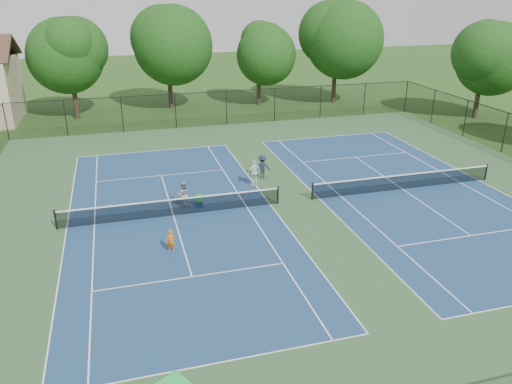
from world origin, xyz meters
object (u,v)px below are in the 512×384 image
object	(u,v)px
ball_hopper	(199,198)
ball_crate	(199,204)
tree_back_d	(337,36)
bystander_b	(262,167)
tree_back_c	(259,51)
tree_side_e	(485,55)
child_player	(171,241)
tree_back_a	(69,52)
tree_back_b	(167,41)
instructor	(183,194)
bystander_a	(254,173)

from	to	relation	value
ball_hopper	ball_crate	bearing A→B (deg)	0.00
tree_back_d	bystander_b	size ratio (longest dim) A/B	6.85
tree_back_c	tree_back_d	world-z (taller)	tree_back_d
ball_crate	tree_side_e	bearing A→B (deg)	24.90
tree_side_e	child_player	bearing A→B (deg)	-149.61
tree_back_a	bystander_b	xyz separation A→B (m)	(12.27, -19.77, -5.28)
tree_side_e	ball_hopper	size ratio (longest dim) A/B	20.65
tree_back_a	tree_back_c	distance (m)	18.04
tree_back_b	bystander_b	bearing A→B (deg)	-81.45
tree_back_a	child_player	size ratio (longest dim) A/B	8.21
tree_back_a	tree_back_b	distance (m)	9.24
tree_side_e	bystander_b	world-z (taller)	tree_side_e
tree_back_a	child_player	xyz separation A→B (m)	(5.42, -27.93, -5.48)
tree_back_b	tree_back_d	world-z (taller)	tree_back_d
ball_crate	tree_back_d	bearing A→B (deg)	51.53
tree_side_e	child_player	xyz separation A→B (m)	(-30.58, -17.93, -5.25)
instructor	bystander_a	bearing A→B (deg)	-155.37
bystander_b	ball_hopper	xyz separation A→B (m)	(-4.70, -3.43, -0.22)
bystander_b	ball_crate	bearing A→B (deg)	46.79
tree_side_e	instructor	xyz separation A→B (m)	(-29.28, -13.02, -5.03)
bystander_a	bystander_b	distance (m)	1.43
ball_crate	instructor	bearing A→B (deg)	167.93
tree_back_a	bystander_a	size ratio (longest dim) A/B	5.41
tree_back_d	tree_side_e	bearing A→B (deg)	-45.00
tree_back_d	bystander_b	bearing A→B (deg)	-124.77
tree_back_a	tree_side_e	xyz separation A→B (m)	(36.00, -10.00, -0.23)
bystander_b	instructor	bearing A→B (deg)	41.02
tree_back_a	ball_hopper	size ratio (longest dim) A/B	21.30
tree_back_c	ball_hopper	size ratio (longest dim) A/B	19.54
tree_back_a	tree_back_c	world-z (taller)	tree_back_a
tree_back_b	tree_back_c	world-z (taller)	tree_back_b
tree_back_b	bystander_a	bearing A→B (deg)	-84.01
instructor	bystander_a	distance (m)	5.14
tree_back_a	tree_side_e	size ratio (longest dim) A/B	1.03
bystander_a	ball_crate	size ratio (longest dim) A/B	4.59
tree_back_b	ball_crate	xyz separation A→B (m)	(-1.43, -25.20, -6.43)
bystander_a	tree_back_a	bearing A→B (deg)	-79.38
tree_back_c	tree_back_d	size ratio (longest dim) A/B	0.81
child_player	instructor	bearing A→B (deg)	93.80
tree_back_d	bystander_b	xyz separation A→B (m)	(-13.73, -19.77, -6.07)
tree_back_d	instructor	xyz separation A→B (m)	(-19.28, -23.02, -6.05)
tree_back_d	ball_crate	distance (m)	30.37
bystander_b	ball_hopper	size ratio (longest dim) A/B	3.52
tree_back_c	bystander_a	size ratio (longest dim) A/B	4.96
tree_back_d	instructor	world-z (taller)	tree_back_d
tree_back_b	child_player	xyz separation A→B (m)	(-3.58, -29.93, -6.04)
instructor	ball_crate	xyz separation A→B (m)	(0.85, -0.18, -0.61)
tree_back_d	child_player	size ratio (longest dim) A/B	9.29
tree_back_c	instructor	distance (m)	26.95
tree_back_c	tree_side_e	size ratio (longest dim) A/B	0.95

